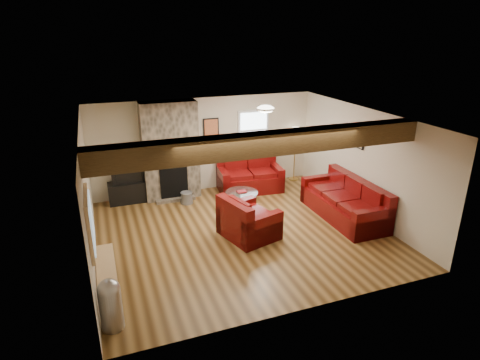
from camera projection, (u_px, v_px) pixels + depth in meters
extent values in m
plane|color=#4E3214|center=(242.00, 232.00, 8.71)|extent=(8.00, 8.00, 0.00)
plane|color=white|center=(242.00, 118.00, 7.83)|extent=(8.00, 8.00, 0.00)
plane|color=beige|center=(206.00, 145.00, 10.68)|extent=(8.00, 0.00, 8.00)
plane|color=beige|center=(308.00, 239.00, 5.85)|extent=(8.00, 0.00, 8.00)
plane|color=beige|center=(88.00, 198.00, 7.29)|extent=(0.00, 7.50, 7.50)
plane|color=beige|center=(363.00, 163.00, 9.24)|extent=(0.00, 7.50, 7.50)
cube|color=#301F0E|center=(268.00, 143.00, 6.80)|extent=(6.00, 0.36, 0.38)
cube|color=#3B372E|center=(170.00, 151.00, 10.14)|extent=(1.40, 0.50, 2.50)
cube|color=black|center=(174.00, 184.00, 10.20)|extent=(0.70, 0.06, 0.90)
cube|color=#3B372E|center=(175.00, 199.00, 10.30)|extent=(1.00, 0.25, 0.08)
cylinder|color=#462C16|center=(242.00, 206.00, 9.95)|extent=(0.54, 0.54, 0.04)
cylinder|color=#462C16|center=(242.00, 200.00, 9.89)|extent=(0.29, 0.29, 0.36)
cylinder|color=silver|center=(242.00, 192.00, 9.82)|extent=(0.81, 0.81, 0.02)
cube|color=maroon|center=(242.00, 192.00, 9.81)|extent=(0.22, 0.16, 0.03)
cube|color=black|center=(130.00, 192.00, 10.16)|extent=(1.06, 0.42, 0.53)
imported|color=black|center=(128.00, 173.00, 9.98)|extent=(0.83, 0.11, 0.48)
cylinder|color=tan|center=(293.00, 179.00, 11.78)|extent=(0.28, 0.28, 0.03)
cylinder|color=tan|center=(295.00, 156.00, 11.54)|extent=(0.03, 0.03, 1.40)
cone|color=beige|center=(296.00, 132.00, 11.28)|extent=(0.40, 0.40, 0.28)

